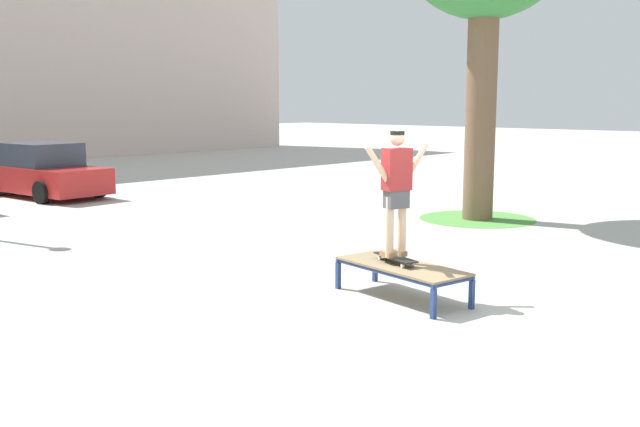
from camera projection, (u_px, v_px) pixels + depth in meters
name	position (u px, v px, depth m)	size (l,w,h in m)	color
ground_plane	(411.00, 309.00, 9.29)	(120.00, 120.00, 0.00)	#B7B5AD
skate_box	(402.00, 268.00, 9.74)	(1.06, 2.00, 0.46)	navy
skateboard	(395.00, 258.00, 9.82)	(0.45, 0.82, 0.09)	black
skater	(396.00, 185.00, 9.67)	(0.97, 0.41, 1.69)	beige
grass_patch_near_right	(477.00, 219.00, 16.46)	(2.60, 2.60, 0.01)	#519342
car_red	(43.00, 172.00, 20.27)	(2.16, 4.32, 1.50)	red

